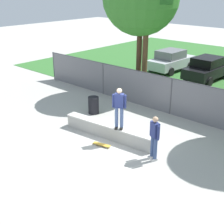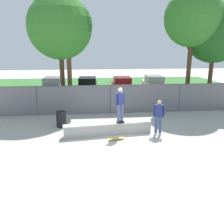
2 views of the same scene
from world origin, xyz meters
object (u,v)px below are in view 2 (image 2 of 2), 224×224
object	(u,v)px
car_silver	(53,86)
car_black	(88,86)
tree_mid	(193,18)
concrete_ledge	(108,129)
skateboard	(116,139)
skateboarder	(120,104)
tree_near_left	(60,27)
tree_far	(215,33)
car_red	(122,85)
trash_bin	(61,119)
bystander	(159,116)
car_white	(154,84)
tree_near_right	(67,25)

from	to	relation	value
car_silver	car_black	xyz separation A→B (m)	(3.30, -0.43, 0.00)
tree_mid	car_silver	distance (m)	13.63
concrete_ledge	car_black	world-z (taller)	car_black
skateboard	skateboarder	bearing A→B (deg)	70.05
tree_near_left	tree_far	size ratio (longest dim) A/B	1.04
concrete_ledge	skateboard	xyz separation A→B (m)	(0.33, -0.81, -0.24)
car_red	trash_bin	xyz separation A→B (m)	(-4.90, -9.75, -0.38)
car_silver	skateboard	bearing A→B (deg)	-70.00
concrete_ledge	car_red	xyz separation A→B (m)	(2.37, 11.30, 0.52)
car_silver	trash_bin	xyz separation A→B (m)	(1.74, -10.28, -0.38)
bystander	car_silver	bearing A→B (deg)	119.59
car_white	trash_bin	size ratio (longest dim) A/B	4.69
concrete_ledge	car_red	size ratio (longest dim) A/B	1.08
tree_near_right	car_black	world-z (taller)	tree_near_right
tree_near_left	car_white	xyz separation A→B (m)	(8.49, 6.32, -4.88)
tree_near_left	skateboarder	bearing A→B (deg)	-59.36
tree_mid	tree_far	xyz separation A→B (m)	(2.00, 0.50, -0.93)
tree_near_left	tree_near_right	xyz separation A→B (m)	(0.52, -0.11, 0.11)
tree_mid	car_red	distance (m)	9.00
tree_far	skateboarder	bearing A→B (deg)	-142.54
tree_mid	bystander	xyz separation A→B (m)	(-3.89, -5.72, -5.34)
concrete_ledge	car_silver	world-z (taller)	car_silver
car_black	trash_bin	distance (m)	9.98
tree_far	car_black	bearing A→B (deg)	150.18
car_silver	car_white	bearing A→B (deg)	0.85
tree_near_right	bystander	xyz separation A→B (m)	(4.81, -5.78, -4.82)
bystander	trash_bin	bearing A→B (deg)	160.81
tree_far	car_white	bearing A→B (deg)	114.45
concrete_ledge	tree_far	size ratio (longest dim) A/B	0.60
car_red	car_silver	bearing A→B (deg)	175.44
skateboarder	trash_bin	bearing A→B (deg)	153.44
skateboarder	car_white	world-z (taller)	skateboarder
concrete_ledge	car_white	xyz separation A→B (m)	(5.74, 11.98, 0.52)
tree_far	car_white	xyz separation A→B (m)	(-2.72, 5.99, -4.58)
tree_near_left	skateboard	bearing A→B (deg)	-64.54
skateboard	bystander	size ratio (longest dim) A/B	0.45
tree_mid	car_silver	size ratio (longest dim) A/B	1.96
skateboarder	tree_near_left	bearing A→B (deg)	120.64
tree_near_right	car_silver	size ratio (longest dim) A/B	1.77
tree_near_right	car_silver	world-z (taller)	tree_near_right
skateboard	car_silver	bearing A→B (deg)	110.00
trash_bin	concrete_ledge	bearing A→B (deg)	-31.55
concrete_ledge	trash_bin	distance (m)	2.97
car_red	car_white	xyz separation A→B (m)	(3.37, 0.68, 0.00)
concrete_ledge	skateboarder	xyz separation A→B (m)	(0.62, -0.02, 1.32)
skateboarder	tree_near_left	distance (m)	7.76
car_silver	concrete_ledge	bearing A→B (deg)	-70.16
skateboarder	tree_near_left	size ratio (longest dim) A/B	0.23
skateboard	tree_near_left	distance (m)	9.12
tree_near_right	car_silver	distance (m)	8.28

